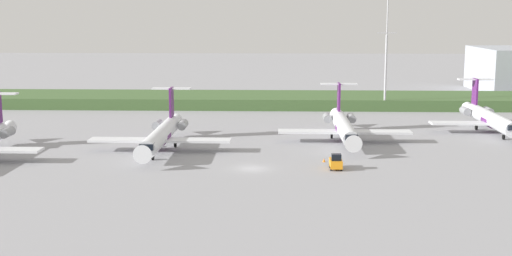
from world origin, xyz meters
name	(u,v)px	position (x,y,z in m)	size (l,w,h in m)	color
ground_plane	(258,132)	(0.00, 30.00, 0.00)	(500.00, 500.00, 0.00)	#939399
grass_berm	(263,100)	(0.00, 66.76, 1.29)	(320.00, 20.00, 2.58)	#426033
regional_jet_second	(162,134)	(-15.24, 13.22, 2.54)	(22.81, 31.00, 9.00)	silver
regional_jet_third	(344,126)	(15.11, 21.94, 2.54)	(22.81, 31.00, 9.00)	silver
regional_jet_fourth	(490,118)	(43.40, 31.81, 2.54)	(22.81, 31.00, 9.00)	silver
antenna_mast	(386,62)	(27.72, 57.22, 11.16)	(4.40, 0.50, 27.04)	#B2B2B7
baggage_tug	(336,162)	(11.95, 0.07, 1.00)	(1.72, 3.20, 2.30)	orange
safety_cone_front_marker	(324,160)	(10.58, 4.65, 0.28)	(0.44, 0.44, 0.55)	orange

